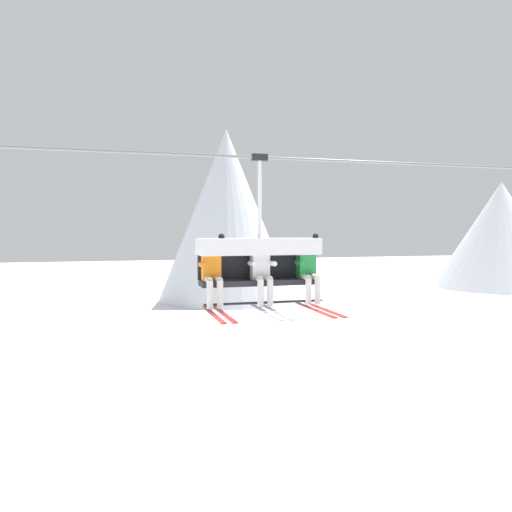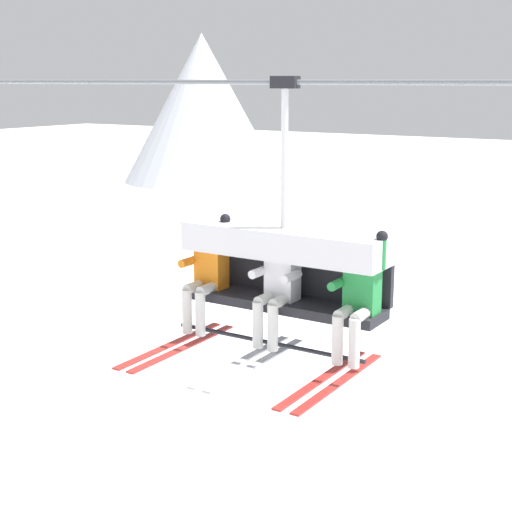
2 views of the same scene
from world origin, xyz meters
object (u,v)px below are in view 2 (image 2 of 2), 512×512
(skier_orange, at_px, (205,273))
(skier_white, at_px, (276,287))
(skier_green, at_px, (357,297))
(chairlift_chair, at_px, (287,254))

(skier_orange, relative_size, skier_white, 1.00)
(skier_orange, xyz_separation_m, skier_green, (1.79, 0.00, 0.00))
(chairlift_chair, xyz_separation_m, skier_orange, (-0.89, -0.21, -0.28))
(chairlift_chair, height_order, skier_white, chairlift_chair)
(skier_orange, bearing_deg, skier_white, -0.44)
(skier_orange, height_order, skier_white, skier_orange)
(skier_green, bearing_deg, skier_orange, 180.00)
(skier_orange, bearing_deg, skier_green, 0.00)
(chairlift_chair, distance_m, skier_orange, 0.96)
(chairlift_chair, height_order, skier_green, chairlift_chair)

